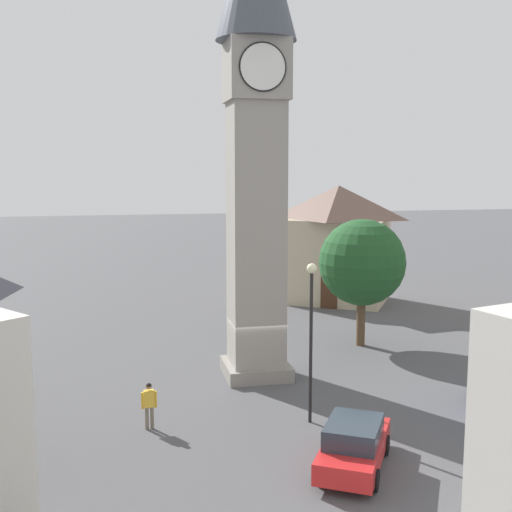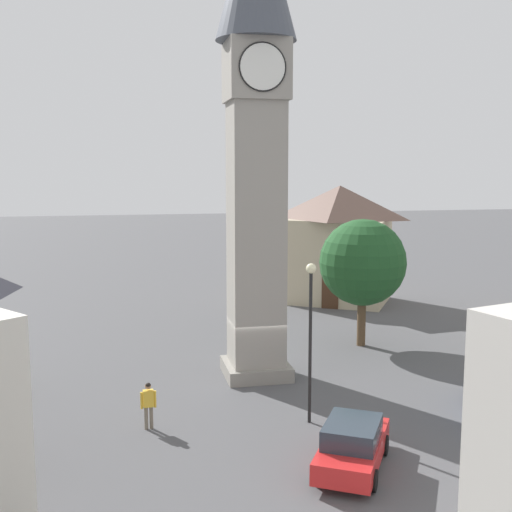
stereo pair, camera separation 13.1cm
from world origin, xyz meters
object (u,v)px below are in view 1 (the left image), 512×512
object	(u,v)px
pedestrian	(149,402)
tree	(362,263)
car_red_corner	(507,394)
clock_tower	(256,95)
lamp_post	(311,319)
building_corner_back	(338,243)
car_silver_kerb	(354,444)

from	to	relation	value
pedestrian	tree	bearing A→B (deg)	37.31
car_red_corner	pedestrian	distance (m)	13.16
clock_tower	pedestrian	bearing A→B (deg)	-134.76
lamp_post	tree	bearing A→B (deg)	58.88
car_red_corner	pedestrian	size ratio (longest dim) A/B	2.61
lamp_post	clock_tower	bearing A→B (deg)	98.22
clock_tower	lamp_post	distance (m)	10.03
lamp_post	pedestrian	bearing A→B (deg)	174.07
car_red_corner	building_corner_back	distance (m)	20.96
tree	car_silver_kerb	bearing A→B (deg)	-112.26
pedestrian	tree	xyz separation A→B (m)	(11.22, 8.55, 3.32)
pedestrian	tree	distance (m)	14.49
pedestrian	lamp_post	bearing A→B (deg)	-5.93
clock_tower	lamp_post	size ratio (longest dim) A/B	3.57
car_silver_kerb	pedestrian	xyz separation A→B (m)	(-5.96, 4.30, 0.25)
car_silver_kerb	building_corner_back	bearing A→B (deg)	71.78
lamp_post	car_silver_kerb	bearing A→B (deg)	-85.98
car_silver_kerb	tree	distance (m)	14.33
building_corner_back	lamp_post	bearing A→B (deg)	-111.98
building_corner_back	lamp_post	distance (m)	21.44
building_corner_back	lamp_post	world-z (taller)	building_corner_back
clock_tower	building_corner_back	bearing A→B (deg)	58.41
building_corner_back	car_silver_kerb	bearing A→B (deg)	-108.22
car_silver_kerb	car_red_corner	xyz separation A→B (m)	(7.12, 2.89, 0.00)
tree	building_corner_back	bearing A→B (deg)	76.87
tree	lamp_post	world-z (taller)	tree
car_silver_kerb	tree	bearing A→B (deg)	67.74
car_silver_kerb	building_corner_back	xyz separation A→B (m)	(7.76, 23.58, 3.28)
car_silver_kerb	lamp_post	world-z (taller)	lamp_post
car_red_corner	lamp_post	size ratio (longest dim) A/B	0.76
clock_tower	building_corner_back	world-z (taller)	clock_tower
tree	lamp_post	distance (m)	10.69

